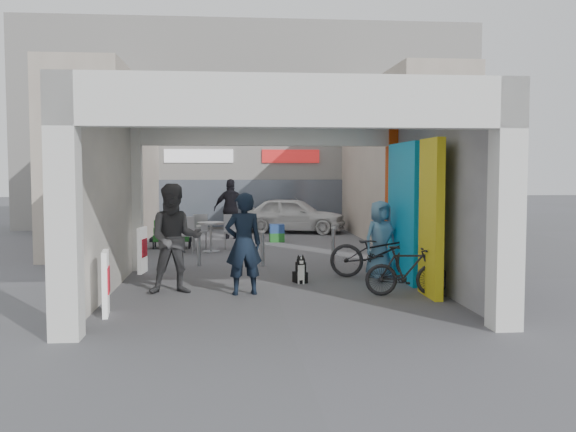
{
  "coord_description": "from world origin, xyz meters",
  "views": [
    {
      "loc": [
        -0.84,
        -12.59,
        2.22
      ],
      "look_at": [
        0.4,
        1.0,
        1.27
      ],
      "focal_mm": 40.0,
      "sensor_mm": 36.0,
      "label": 1
    }
  ],
  "objects": [
    {
      "name": "plaza_bldg_right",
      "position": [
        4.5,
        7.5,
        2.5
      ],
      "size": [
        2.0,
        9.0,
        5.0
      ],
      "primitive_type": "cube",
      "color": "#BDAF9C",
      "rests_on": "ground"
    },
    {
      "name": "man_back_turned",
      "position": [
        -1.83,
        -0.89,
        1.0
      ],
      "size": [
        1.04,
        0.85,
        2.0
      ],
      "primitive_type": "imported",
      "rotation": [
        0.0,
        0.0,
        0.1
      ],
      "color": "#3D3D40",
      "rests_on": "ground"
    },
    {
      "name": "produce_stand",
      "position": [
        -2.52,
        6.15,
        0.32
      ],
      "size": [
        1.22,
        0.66,
        0.81
      ],
      "rotation": [
        0.0,
        0.0,
        -0.09
      ],
      "color": "black",
      "rests_on": "ground"
    },
    {
      "name": "advert_board_near",
      "position": [
        -2.75,
        -2.62,
        0.51
      ],
      "size": [
        0.16,
        0.56,
        1.0
      ],
      "rotation": [
        0.0,
        0.0,
        0.13
      ],
      "color": "white",
      "rests_on": "ground"
    },
    {
      "name": "bicycle_rear",
      "position": [
        2.3,
        -1.5,
        0.45
      ],
      "size": [
        1.51,
        0.53,
        0.89
      ],
      "primitive_type": "imported",
      "rotation": [
        0.0,
        0.0,
        1.49
      ],
      "color": "black",
      "rests_on": "ground"
    },
    {
      "name": "advert_board_far",
      "position": [
        -2.75,
        1.56,
        0.51
      ],
      "size": [
        0.16,
        0.56,
        1.0
      ],
      "rotation": [
        0.0,
        0.0,
        -0.13
      ],
      "color": "white",
      "rests_on": "ground"
    },
    {
      "name": "far_building",
      "position": [
        -0.0,
        13.99,
        3.99
      ],
      "size": [
        18.0,
        4.08,
        8.0
      ],
      "color": "white",
      "rests_on": "ground"
    },
    {
      "name": "man_with_dog",
      "position": [
        -0.59,
        -1.12,
        0.92
      ],
      "size": [
        0.74,
        0.55,
        1.84
      ],
      "primitive_type": "imported",
      "rotation": [
        0.0,
        0.0,
        3.32
      ],
      "color": "black",
      "rests_on": "ground"
    },
    {
      "name": "bollard_center",
      "position": [
        -0.08,
        2.32,
        0.41
      ],
      "size": [
        0.09,
        0.09,
        0.81
      ],
      "primitive_type": "cylinder",
      "color": "#95999E",
      "rests_on": "ground"
    },
    {
      "name": "arcade_canopy",
      "position": [
        0.54,
        -0.82,
        2.3
      ],
      "size": [
        6.4,
        6.45,
        6.4
      ],
      "color": "silver",
      "rests_on": "ground"
    },
    {
      "name": "crate_stack",
      "position": [
        0.63,
        7.46,
        0.28
      ],
      "size": [
        0.47,
        0.37,
        0.56
      ],
      "rotation": [
        0.0,
        0.0,
        0.05
      ],
      "color": "#1C5E1B",
      "rests_on": "ground"
    },
    {
      "name": "ground",
      "position": [
        0.0,
        0.0,
        0.0
      ],
      "size": [
        90.0,
        90.0,
        0.0
      ],
      "primitive_type": "plane",
      "color": "#4E4E52",
      "rests_on": "ground"
    },
    {
      "name": "cafe_set",
      "position": [
        -1.49,
        5.46,
        0.35
      ],
      "size": [
        1.63,
        1.32,
        0.98
      ],
      "rotation": [
        0.0,
        0.0,
        0.26
      ],
      "color": "#9E9EA3",
      "rests_on": "ground"
    },
    {
      "name": "plaza_bldg_left",
      "position": [
        -4.5,
        7.5,
        2.5
      ],
      "size": [
        2.0,
        9.0,
        5.0
      ],
      "primitive_type": "cube",
      "color": "#BDAF9C",
      "rests_on": "ground"
    },
    {
      "name": "bicycle_front",
      "position": [
        2.25,
        0.37,
        0.54
      ],
      "size": [
        2.19,
        1.36,
        1.09
      ],
      "primitive_type": "imported",
      "rotation": [
        0.0,
        0.0,
        1.24
      ],
      "color": "black",
      "rests_on": "ground"
    },
    {
      "name": "bollard_right",
      "position": [
        1.62,
        2.48,
        0.44
      ],
      "size": [
        0.09,
        0.09,
        0.88
      ],
      "primitive_type": "cylinder",
      "color": "#95999E",
      "rests_on": "ground"
    },
    {
      "name": "man_crates",
      "position": [
        -0.79,
        8.48,
        0.99
      ],
      "size": [
        1.22,
        0.67,
        1.97
      ],
      "primitive_type": "imported",
      "rotation": [
        0.0,
        0.0,
        2.97
      ],
      "color": "black",
      "rests_on": "ground"
    },
    {
      "name": "white_van",
      "position": [
        1.45,
        10.51,
        0.64
      ],
      "size": [
        4.06,
        2.6,
        1.29
      ],
      "primitive_type": "imported",
      "rotation": [
        0.0,
        0.0,
        1.26
      ],
      "color": "white",
      "rests_on": "ground"
    },
    {
      "name": "bollard_left",
      "position": [
        -1.57,
        2.51,
        0.47
      ],
      "size": [
        0.09,
        0.09,
        0.94
      ],
      "primitive_type": "cylinder",
      "color": "#95999E",
      "rests_on": "ground"
    },
    {
      "name": "border_collie",
      "position": [
        0.55,
        -0.05,
        0.23
      ],
      "size": [
        0.21,
        0.42,
        0.58
      ],
      "rotation": [
        0.0,
        0.0,
        0.34
      ],
      "color": "black",
      "rests_on": "ground"
    },
    {
      "name": "man_elderly",
      "position": [
        2.31,
        0.57,
        0.8
      ],
      "size": [
        0.92,
        0.77,
        1.61
      ],
      "primitive_type": "imported",
      "rotation": [
        0.0,
        0.0,
        0.39
      ],
      "color": "#5888AB",
      "rests_on": "ground"
    }
  ]
}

